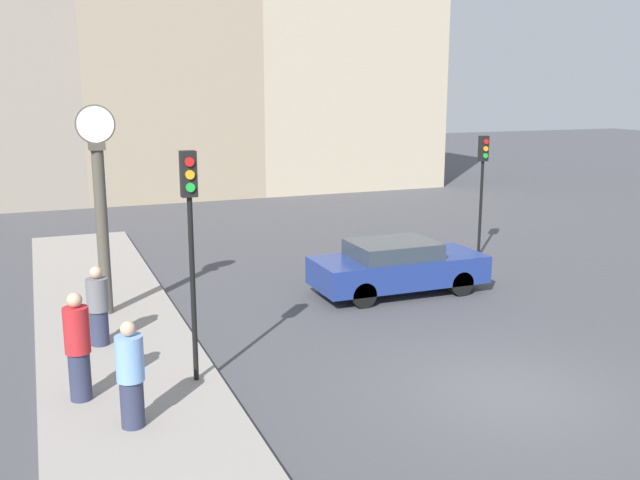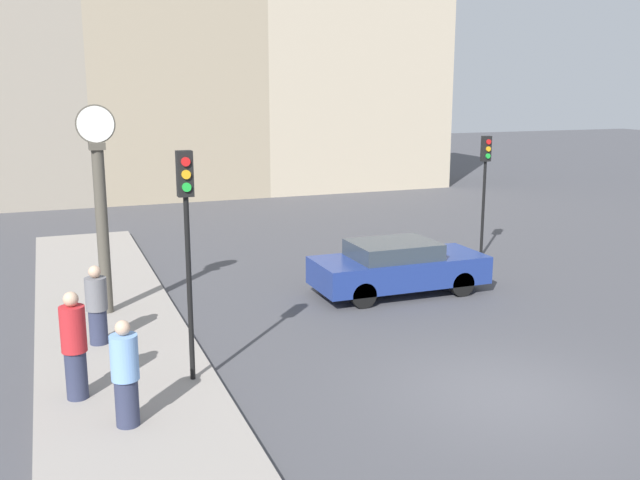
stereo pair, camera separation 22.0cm
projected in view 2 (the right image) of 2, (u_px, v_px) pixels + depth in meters
name	position (u px, v px, depth m)	size (l,w,h in m)	color
ground_plane	(505.00, 394.00, 12.21)	(120.00, 120.00, 0.00)	#47474C
sidewalk_corner	(106.00, 311.00, 16.49)	(3.05, 18.06, 0.14)	gray
building_row	(193.00, 45.00, 33.42)	(25.03, 5.00, 15.61)	gray
sedan_car	(398.00, 267.00, 18.01)	(4.37, 1.81, 1.36)	navy
traffic_light_near	(187.00, 219.00, 11.90)	(0.26, 0.24, 3.99)	black
traffic_light_far	(485.00, 171.00, 21.49)	(0.26, 0.24, 3.71)	black
street_clock	(101.00, 209.00, 15.69)	(0.84, 0.34, 4.65)	#4C473D
pedestrian_blue_stripe	(125.00, 374.00, 10.63)	(0.42, 0.42, 1.66)	#2D334C
pedestrian_grey_jacket	(97.00, 306.00, 14.06)	(0.42, 0.42, 1.60)	#2D334C
pedestrian_red_top	(74.00, 346.00, 11.55)	(0.41, 0.41, 1.82)	#2D334C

